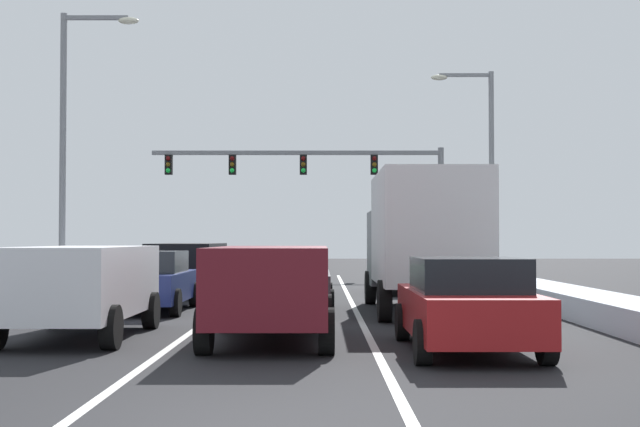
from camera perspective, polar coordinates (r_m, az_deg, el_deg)
name	(u,v)px	position (r m, az deg, el deg)	size (l,w,h in m)	color
ground_plane	(290,312)	(21.95, -1.96, -6.38)	(120.00, 120.00, 0.00)	black
lane_stripe_between_right_lane_and_center_lane	(354,302)	(25.33, 2.19, -5.74)	(0.14, 37.26, 0.01)	silver
lane_stripe_between_center_lane_and_left_lane	(235,302)	(25.44, -5.53, -5.72)	(0.14, 37.26, 0.01)	silver
snow_bank_right_shoulder	(539,293)	(26.05, 13.96, -4.97)	(1.47, 37.26, 0.56)	silver
snow_bank_left_shoulder	(50,286)	(26.46, -17.06, -4.53)	(1.48, 37.26, 0.90)	silver
sedan_red_right_lane_nearest	(469,304)	(14.40, 9.61, -5.79)	(2.00, 4.50, 1.51)	maroon
box_truck_right_lane_second	(425,235)	(21.77, 6.80, -1.41)	(2.53, 7.20, 3.36)	slate
sedan_silver_right_lane_third	(407,270)	(29.81, 5.62, -3.66)	(2.00, 4.50, 1.51)	#B7BABF
suv_maroon_center_lane_nearest	(273,284)	(15.51, -3.03, -4.58)	(2.16, 4.90, 1.67)	maroon
sedan_charcoal_center_lane_second	(295,281)	(21.79, -1.64, -4.41)	(2.00, 4.50, 1.51)	#38383D
sedan_green_center_lane_third	(290,273)	(27.55, -1.96, -3.83)	(2.00, 4.50, 1.51)	#1E5633
suv_white_left_lane_nearest	(83,282)	(16.69, -15.06, -4.32)	(2.16, 4.90, 1.67)	silver
sedan_navy_left_lane_second	(152,281)	(22.43, -10.80, -4.30)	(2.00, 4.50, 1.51)	navy
suv_black_left_lane_third	(190,264)	(28.44, -8.38, -3.24)	(2.16, 4.90, 1.67)	black
traffic_light_gantry	(333,175)	(42.29, 0.83, 2.51)	(14.00, 0.47, 6.20)	slate
street_lamp_right_mid	(486,157)	(37.90, 10.65, 3.61)	(2.66, 0.36, 8.90)	gray
street_lamp_left_mid	(75,128)	(31.18, -15.56, 5.35)	(2.66, 0.36, 9.49)	gray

